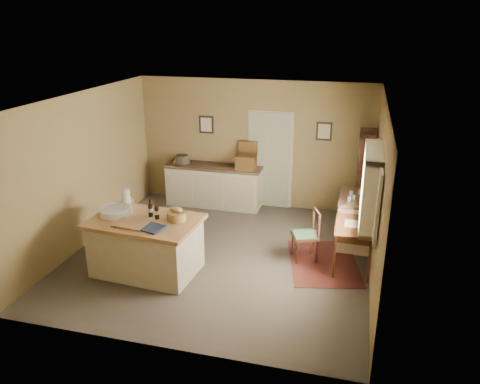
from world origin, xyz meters
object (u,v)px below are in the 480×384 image
object	(u,v)px
writing_desk	(354,229)
work_island	(146,244)
sideboard	(214,184)
right_cabinet	(355,219)
shelving_unit	(366,180)
desk_chair	(305,236)

from	to	relation	value
writing_desk	work_island	bearing A→B (deg)	-162.87
sideboard	work_island	bearing A→B (deg)	-93.75
work_island	right_cabinet	distance (m)	3.73
sideboard	shelving_unit	world-z (taller)	shelving_unit
desk_chair	writing_desk	bearing A→B (deg)	-25.73
work_island	desk_chair	distance (m)	2.62
sideboard	desk_chair	bearing A→B (deg)	-41.63
work_island	desk_chair	bearing A→B (deg)	27.85
desk_chair	right_cabinet	distance (m)	1.18
work_island	right_cabinet	size ratio (longest dim) A/B	1.64
sideboard	shelving_unit	xyz separation A→B (m)	(3.15, -0.20, 0.45)
writing_desk	desk_chair	bearing A→B (deg)	175.95
desk_chair	shelving_unit	xyz separation A→B (m)	(0.94, 1.76, 0.49)
shelving_unit	right_cabinet	bearing A→B (deg)	-99.58
work_island	shelving_unit	bearing A→B (deg)	44.38
writing_desk	shelving_unit	xyz separation A→B (m)	(0.15, 1.82, 0.25)
writing_desk	shelving_unit	size ratio (longest dim) A/B	0.53
work_island	shelving_unit	world-z (taller)	shelving_unit
right_cabinet	shelving_unit	distance (m)	1.01
sideboard	desk_chair	world-z (taller)	sideboard
desk_chair	right_cabinet	xyz separation A→B (m)	(0.79, 0.88, 0.02)
right_cabinet	sideboard	bearing A→B (deg)	160.13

